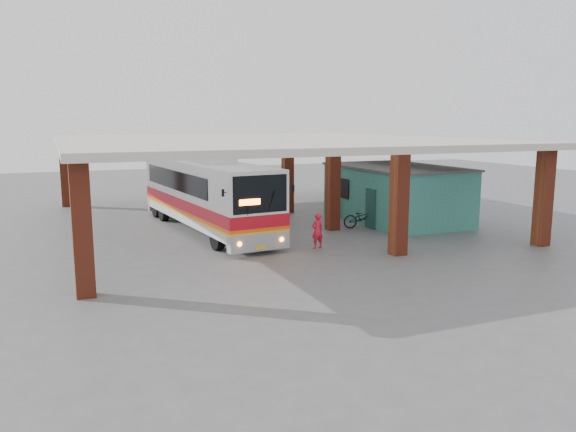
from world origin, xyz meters
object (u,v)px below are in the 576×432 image
Objects in this scene: motorcycle at (363,217)px; red_chair at (333,212)px; coach_bus at (206,194)px; pedestrian at (317,231)px.

red_chair is (-0.12, 3.25, -0.17)m from motorcycle.
motorcycle is at bearing -97.74° from red_chair.
coach_bus is at bearing 175.11° from red_chair.
coach_bus is 8.29m from motorcycle.
motorcycle is 3.26m from red_chair.
motorcycle is (7.76, -2.60, -1.33)m from coach_bus.
coach_bus is 7.82m from red_chair.
red_chair is at bearing -0.69° from coach_bus.
pedestrian is at bearing 140.20° from motorcycle.
coach_bus is 6.99m from pedestrian.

